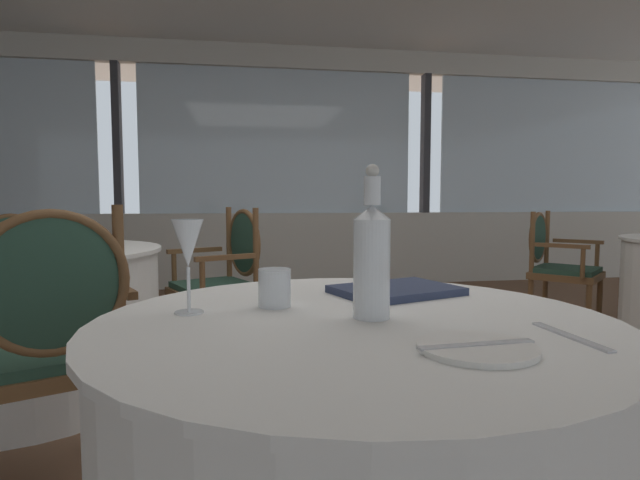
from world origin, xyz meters
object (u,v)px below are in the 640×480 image
(water_bottle, at_px, (372,257))
(dining_chair_0_3, at_px, (226,271))
(dining_chair_0_2, at_px, (50,332))
(wine_glass, at_px, (188,246))
(dining_chair_1_1, at_px, (555,260))
(side_plate, at_px, (477,348))
(water_tumbler, at_px, (275,288))
(menu_book, at_px, (396,290))
(dining_chair_0_0, at_px, (14,267))

(water_bottle, xyz_separation_m, dining_chair_0_3, (-0.36, 2.18, -0.33))
(dining_chair_0_2, bearing_deg, wine_glass, -165.31)
(water_bottle, distance_m, dining_chair_1_1, 3.32)
(side_plate, xyz_separation_m, dining_chair_0_3, (-0.48, 2.44, -0.20))
(dining_chair_0_2, height_order, dining_chair_0_3, dining_chair_0_2)
(water_bottle, relative_size, water_tumbler, 3.64)
(water_bottle, height_order, menu_book, water_bottle)
(water_tumbler, relative_size, menu_book, 0.29)
(side_plate, relative_size, water_bottle, 0.61)
(water_bottle, height_order, wine_glass, water_bottle)
(wine_glass, distance_m, water_tumbler, 0.22)
(wine_glass, bearing_deg, side_plate, -35.91)
(dining_chair_0_2, distance_m, dining_chair_1_1, 3.53)
(dining_chair_0_3, bearing_deg, water_bottle, 74.70)
(side_plate, distance_m, wine_glass, 0.64)
(side_plate, relative_size, wine_glass, 0.95)
(side_plate, xyz_separation_m, dining_chair_1_1, (2.02, 2.78, -0.22))
(water_tumbler, bearing_deg, dining_chair_1_1, 45.55)
(menu_book, bearing_deg, dining_chair_0_0, 108.59)
(dining_chair_1_1, bearing_deg, wine_glass, -88.43)
(menu_book, distance_m, dining_chair_0_0, 3.15)
(water_tumbler, distance_m, dining_chair_0_3, 2.06)
(water_bottle, bearing_deg, water_tumbler, 143.00)
(dining_chair_0_2, bearing_deg, dining_chair_0_3, -44.88)
(water_tumbler, height_order, menu_book, water_tumbler)
(dining_chair_0_2, height_order, dining_chair_1_1, dining_chair_0_2)
(menu_book, height_order, dining_chair_1_1, dining_chair_1_1)
(menu_book, bearing_deg, water_tumbler, 178.36)
(menu_book, distance_m, dining_chair_0_2, 1.15)
(dining_chair_0_2, bearing_deg, menu_book, -139.05)
(dining_chair_0_3, height_order, dining_chair_1_1, dining_chair_0_3)
(water_bottle, height_order, dining_chair_1_1, water_bottle)
(water_bottle, distance_m, dining_chair_0_3, 2.24)
(water_bottle, height_order, water_tumbler, water_bottle)
(water_bottle, distance_m, wine_glass, 0.41)
(water_tumbler, height_order, dining_chair_1_1, dining_chair_1_1)
(wine_glass, bearing_deg, water_bottle, -15.31)
(dining_chair_0_2, bearing_deg, side_plate, -158.91)
(wine_glass, height_order, water_tumbler, wine_glass)
(dining_chair_0_0, relative_size, dining_chair_0_3, 0.96)
(side_plate, bearing_deg, wine_glass, 144.09)
(dining_chair_1_1, bearing_deg, dining_chair_0_0, -134.93)
(water_tumbler, relative_size, dining_chair_0_3, 0.09)
(wine_glass, bearing_deg, water_tumbler, 12.02)
(menu_book, xyz_separation_m, dining_chair_0_2, (-1.03, 0.47, -0.19))
(water_bottle, bearing_deg, side_plate, -66.24)
(menu_book, xyz_separation_m, dining_chair_0_0, (-1.95, 2.46, -0.22))
(wine_glass, xyz_separation_m, dining_chair_0_0, (-1.43, 2.61, -0.36))
(menu_book, height_order, dining_chair_0_0, dining_chair_0_0)
(dining_chair_0_0, height_order, dining_chair_0_3, dining_chair_0_3)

